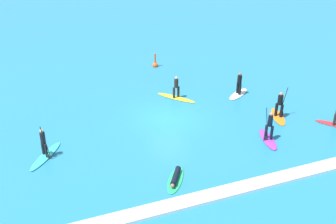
{
  "coord_description": "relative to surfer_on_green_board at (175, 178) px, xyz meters",
  "views": [
    {
      "loc": [
        -8.89,
        -23.18,
        13.42
      ],
      "look_at": [
        0.0,
        0.0,
        0.5
      ],
      "focal_mm": 43.91,
      "sensor_mm": 36.0,
      "label": 1
    }
  ],
  "objects": [
    {
      "name": "surfer_on_white_board",
      "position": [
        8.58,
        8.33,
        0.36
      ],
      "size": [
        2.52,
        2.03,
        1.82
      ],
      "rotation": [
        0.0,
        0.0,
        0.59
      ],
      "color": "white",
      "rests_on": "ground_plane"
    },
    {
      "name": "surfer_on_yellow_board",
      "position": [
        3.85,
        9.45,
        0.29
      ],
      "size": [
        2.46,
        2.9,
        1.77
      ],
      "rotation": [
        0.0,
        0.0,
        5.38
      ],
      "color": "yellow",
      "rests_on": "ground_plane"
    },
    {
      "name": "ground_plane",
      "position": [
        2.12,
        6.66,
        -0.14
      ],
      "size": [
        120.0,
        120.0,
        0.0
      ],
      "primitive_type": "plane",
      "color": "teal",
      "rests_on": "ground"
    },
    {
      "name": "surfer_on_orange_board",
      "position": [
        9.32,
        4.11,
        0.42
      ],
      "size": [
        1.6,
        2.67,
        2.21
      ],
      "rotation": [
        0.0,
        0.0,
        1.21
      ],
      "color": "orange",
      "rests_on": "ground_plane"
    },
    {
      "name": "surfer_on_green_board",
      "position": [
        0.0,
        0.0,
        0.0
      ],
      "size": [
        1.99,
        2.51,
        0.38
      ],
      "rotation": [
        0.0,
        0.0,
        4.14
      ],
      "color": "#23B266",
      "rests_on": "ground_plane"
    },
    {
      "name": "wave_crest",
      "position": [
        2.12,
        -1.96,
        -0.05
      ],
      "size": [
        22.02,
        0.9,
        0.18
      ],
      "primitive_type": "cube",
      "color": "white",
      "rests_on": "ground_plane"
    },
    {
      "name": "surfer_on_teal_board",
      "position": [
        -6.26,
        4.81,
        0.27
      ],
      "size": [
        2.4,
        2.9,
        2.12
      ],
      "rotation": [
        0.0,
        0.0,
        4.07
      ],
      "color": "#33C6CC",
      "rests_on": "ground_plane"
    },
    {
      "name": "surfer_on_purple_board",
      "position": [
        6.96,
        1.77,
        0.33
      ],
      "size": [
        1.33,
        2.67,
        2.37
      ],
      "rotation": [
        0.0,
        0.0,
        4.46
      ],
      "color": "purple",
      "rests_on": "ground_plane"
    },
    {
      "name": "marker_buoy",
      "position": [
        4.57,
        16.26,
        0.07
      ],
      "size": [
        0.52,
        0.52,
        1.35
      ],
      "color": "#E55119",
      "rests_on": "ground_plane"
    }
  ]
}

